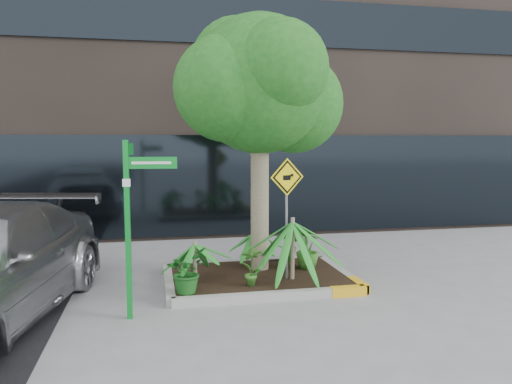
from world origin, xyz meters
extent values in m
plane|color=gray|center=(0.00, 0.00, 0.00)|extent=(80.00, 80.00, 0.00)
cube|color=#9E9E99|center=(0.20, 1.40, 0.07)|extent=(3.20, 0.15, 0.15)
cube|color=#9E9E99|center=(0.20, -0.80, 0.07)|extent=(3.20, 0.15, 0.15)
cube|color=#9E9E99|center=(-1.40, 0.30, 0.07)|extent=(0.15, 2.20, 0.15)
cube|color=#9E9E99|center=(1.80, 0.30, 0.07)|extent=(0.15, 2.20, 0.15)
cube|color=yellow|center=(1.50, -0.80, 0.07)|extent=(0.60, 0.17, 0.15)
cube|color=black|center=(0.20, 0.30, 0.12)|extent=(3.05, 2.05, 0.06)
cylinder|color=tan|center=(0.32, 0.68, 1.58)|extent=(0.34, 0.34, 3.17)
cylinder|color=tan|center=(0.42, 0.68, 2.74)|extent=(0.60, 0.17, 1.03)
sphere|color=#1A5718|center=(0.32, 0.68, 3.59)|extent=(2.53, 2.53, 2.53)
sphere|color=#1A5718|center=(1.05, 1.00, 3.27)|extent=(1.90, 1.90, 1.90)
sphere|color=#1A5718|center=(-0.32, 0.47, 3.48)|extent=(1.90, 1.90, 1.90)
sphere|color=#1A5718|center=(0.53, 0.05, 3.80)|extent=(1.69, 1.69, 1.69)
sphere|color=#1A5718|center=(0.00, 1.21, 4.01)|extent=(1.79, 1.79, 1.79)
cylinder|color=tan|center=(0.73, -0.13, 0.69)|extent=(0.07, 0.07, 1.09)
cylinder|color=tan|center=(-0.96, -0.01, 0.51)|extent=(0.07, 0.07, 0.72)
cylinder|color=tan|center=(0.26, 0.97, 0.49)|extent=(0.07, 0.07, 0.67)
imported|color=#175218|center=(-1.15, -0.55, 0.50)|extent=(0.86, 0.86, 0.70)
imported|color=#326E21|center=(1.20, 0.51, 0.53)|extent=(0.59, 0.59, 0.76)
imported|color=#377423|center=(-0.06, -0.40, 0.49)|extent=(0.37, 0.37, 0.68)
imported|color=#29661D|center=(1.02, 1.09, 0.48)|extent=(0.45, 0.45, 0.66)
cube|color=#0C8928|center=(-2.00, -1.15, 1.29)|extent=(0.08, 0.08, 2.58)
cube|color=#0C8928|center=(-1.65, -1.18, 2.26)|extent=(0.72, 0.09, 0.17)
cube|color=#0C8928|center=(-1.97, -0.80, 2.44)|extent=(0.09, 0.72, 0.17)
cube|color=white|center=(-1.65, -1.20, 2.26)|extent=(0.55, 0.06, 0.04)
cube|color=white|center=(-1.98, -0.80, 2.44)|extent=(0.06, 0.55, 0.04)
cube|color=white|center=(-2.00, -1.19, 1.98)|extent=(0.11, 0.01, 0.11)
cylinder|color=slate|center=(0.63, -0.07, 1.12)|extent=(0.07, 0.10, 1.95)
cube|color=yellow|center=(0.63, -0.09, 1.94)|extent=(0.63, 0.19, 0.65)
cube|color=black|center=(0.63, -0.10, 1.94)|extent=(0.56, 0.15, 0.58)
cube|color=yellow|center=(0.63, -0.10, 1.94)|extent=(0.48, 0.13, 0.49)
cube|color=black|center=(0.62, -0.11, 1.93)|extent=(0.15, 0.04, 0.09)
camera|label=1|loc=(-1.63, -8.37, 2.58)|focal=35.00mm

